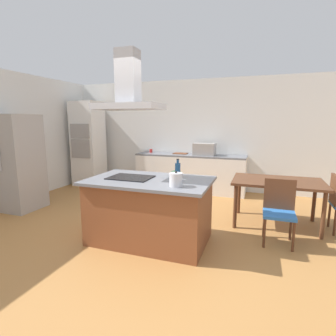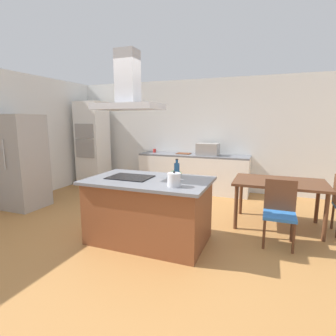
% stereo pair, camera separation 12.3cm
% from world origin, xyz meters
% --- Properties ---
extents(ground, '(16.00, 16.00, 0.00)m').
position_xyz_m(ground, '(0.00, 1.50, 0.00)').
color(ground, '#AD753D').
extents(wall_back, '(7.20, 0.10, 2.70)m').
position_xyz_m(wall_back, '(0.00, 3.25, 1.35)').
color(wall_back, white).
rests_on(wall_back, ground).
extents(wall_left, '(0.10, 8.80, 2.70)m').
position_xyz_m(wall_left, '(-3.45, 1.00, 1.35)').
color(wall_left, white).
rests_on(wall_left, ground).
extents(kitchen_island, '(1.71, 1.06, 0.90)m').
position_xyz_m(kitchen_island, '(0.00, 0.00, 0.45)').
color(kitchen_island, brown).
rests_on(kitchen_island, ground).
extents(cooktop, '(0.60, 0.44, 0.01)m').
position_xyz_m(cooktop, '(-0.29, 0.00, 0.91)').
color(cooktop, black).
rests_on(cooktop, kitchen_island).
extents(tea_kettle, '(0.22, 0.17, 0.20)m').
position_xyz_m(tea_kettle, '(0.48, -0.27, 0.99)').
color(tea_kettle, silver).
rests_on(tea_kettle, kitchen_island).
extents(olive_oil_bottle, '(0.07, 0.07, 0.30)m').
position_xyz_m(olive_oil_bottle, '(0.39, 0.06, 1.03)').
color(olive_oil_bottle, navy).
rests_on(olive_oil_bottle, kitchen_island).
extents(mixing_bowl, '(0.17, 0.17, 0.09)m').
position_xyz_m(mixing_bowl, '(0.30, 0.28, 0.95)').
color(mixing_bowl, '#33934C').
rests_on(mixing_bowl, kitchen_island).
extents(back_counter, '(2.64, 0.62, 0.90)m').
position_xyz_m(back_counter, '(-0.16, 2.88, 0.45)').
color(back_counter, white).
rests_on(back_counter, ground).
extents(countertop_microwave, '(0.50, 0.38, 0.28)m').
position_xyz_m(countertop_microwave, '(0.19, 2.88, 1.04)').
color(countertop_microwave, '#9E9993').
rests_on(countertop_microwave, back_counter).
extents(coffee_mug_red, '(0.08, 0.08, 0.09)m').
position_xyz_m(coffee_mug_red, '(-1.22, 2.94, 0.95)').
color(coffee_mug_red, red).
rests_on(coffee_mug_red, back_counter).
extents(cutting_board, '(0.34, 0.24, 0.02)m').
position_xyz_m(cutting_board, '(-0.43, 2.93, 0.91)').
color(cutting_board, brown).
rests_on(cutting_board, back_counter).
extents(wall_oven_stack, '(0.70, 0.66, 2.20)m').
position_xyz_m(wall_oven_stack, '(-2.90, 2.65, 1.10)').
color(wall_oven_stack, white).
rests_on(wall_oven_stack, ground).
extents(refrigerator, '(0.80, 0.73, 1.82)m').
position_xyz_m(refrigerator, '(-2.98, 0.47, 0.91)').
color(refrigerator, '#9E9993').
rests_on(refrigerator, ground).
extents(dining_table, '(1.40, 0.90, 0.75)m').
position_xyz_m(dining_table, '(1.73, 1.24, 0.67)').
color(dining_table, '#59331E').
rests_on(dining_table, ground).
extents(chair_facing_island, '(0.42, 0.42, 0.89)m').
position_xyz_m(chair_facing_island, '(1.73, 0.57, 0.51)').
color(chair_facing_island, '#2D6BB7').
rests_on(chair_facing_island, ground).
extents(range_hood, '(0.90, 0.55, 0.78)m').
position_xyz_m(range_hood, '(-0.29, 0.00, 2.10)').
color(range_hood, '#ADADB2').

